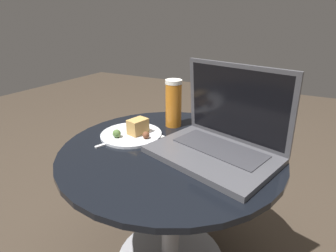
# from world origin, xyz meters

# --- Properties ---
(table) EXTENTS (0.72, 0.72, 0.51)m
(table) POSITION_xyz_m (0.00, 0.00, 0.37)
(table) COLOR #9E9EA3
(table) RESTS_ON ground_plane
(napkin) EXTENTS (0.18, 0.15, 0.00)m
(napkin) POSITION_xyz_m (-0.15, 0.03, 0.51)
(napkin) COLOR white
(napkin) RESTS_ON table
(laptop) EXTENTS (0.42, 0.35, 0.27)m
(laptop) POSITION_xyz_m (0.15, 0.04, 0.56)
(laptop) COLOR #47474C
(laptop) RESTS_ON table
(beer_glass) EXTENTS (0.06, 0.06, 0.18)m
(beer_glass) POSITION_xyz_m (-0.08, 0.18, 0.60)
(beer_glass) COLOR #C6701E
(beer_glass) RESTS_ON table
(snack_plate) EXTENTS (0.22, 0.22, 0.06)m
(snack_plate) POSITION_xyz_m (-0.16, 0.02, 0.52)
(snack_plate) COLOR silver
(snack_plate) RESTS_ON table
(fork) EXTENTS (0.09, 0.19, 0.00)m
(fork) POSITION_xyz_m (-0.17, -0.01, 0.51)
(fork) COLOR silver
(fork) RESTS_ON table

